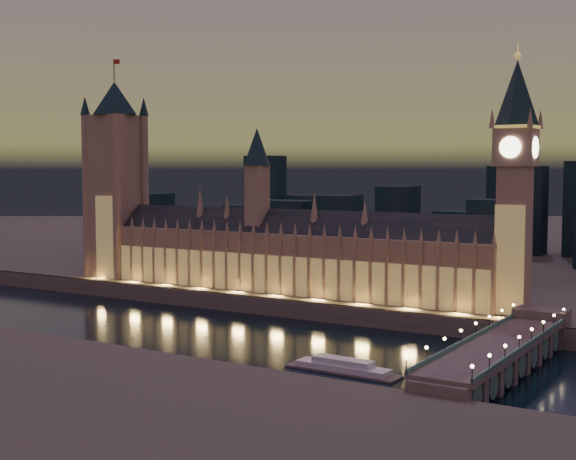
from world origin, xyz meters
The scene contains 9 objects.
ground_plane centered at (0.00, 0.00, 0.00)m, with size 2000.00×2000.00×0.00m, color black.
north_bank centered at (0.00, 520.00, 4.00)m, with size 2000.00×960.00×8.00m, color #4C493A.
embankment_wall centered at (0.00, 41.00, 4.00)m, with size 2000.00×2.50×8.00m, color #4E4642.
palace_of_westminster centered at (2.10, 61.74, 26.37)m, with size 202.00×21.51×78.00m.
victoria_tower centered at (-110.00, 61.92, 66.11)m, with size 31.68×31.68×117.28m.
elizabeth_tower centered at (108.00, 61.92, 68.16)m, with size 18.00×18.00×107.93m.
westminster_bridge centered at (123.93, -3.44, 5.98)m, with size 19.47×113.00×15.90m.
river_boat centered at (79.91, -31.16, 1.56)m, with size 39.81×10.45×4.50m.
city_backdrop centered at (38.63, 246.64, 29.56)m, with size 474.91×215.63×69.39m.
Camera 1 is at (200.83, -258.92, 65.96)m, focal length 50.00 mm.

